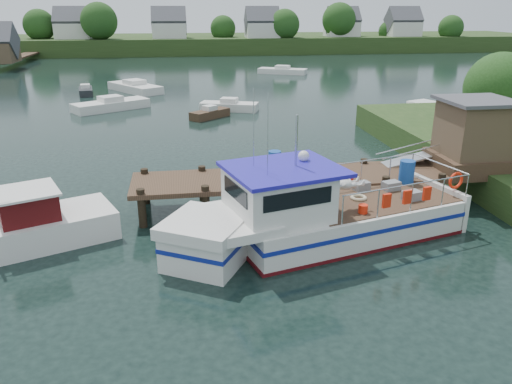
{
  "coord_description": "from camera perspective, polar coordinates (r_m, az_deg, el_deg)",
  "views": [
    {
      "loc": [
        -3.81,
        -19.86,
        8.19
      ],
      "look_at": [
        -1.0,
        -1.5,
        1.3
      ],
      "focal_mm": 35.0,
      "sensor_mm": 36.0,
      "label": 1
    }
  ],
  "objects": [
    {
      "name": "ground_plane",
      "position": [
        21.82,
        2.0,
        -1.71
      ],
      "size": [
        160.0,
        160.0,
        0.0
      ],
      "primitive_type": "plane",
      "color": "black"
    },
    {
      "name": "moored_rowboat",
      "position": [
        39.78,
        -5.29,
        8.94
      ],
      "size": [
        3.35,
        3.13,
        1.0
      ],
      "rotation": [
        0.0,
        0.0,
        0.19
      ],
      "color": "#442F20",
      "rests_on": "ground"
    },
    {
      "name": "moored_d",
      "position": [
        54.03,
        -13.67,
        11.56
      ],
      "size": [
        6.04,
        7.25,
        1.21
      ],
      "rotation": [
        0.0,
        0.0,
        0.08
      ],
      "color": "silver",
      "rests_on": "ground"
    },
    {
      "name": "moored_far",
      "position": [
        67.29,
        3.04,
        13.68
      ],
      "size": [
        6.54,
        4.65,
        1.06
      ],
      "rotation": [
        0.0,
        0.0,
        -0.19
      ],
      "color": "silver",
      "rests_on": "ground"
    },
    {
      "name": "dock",
      "position": [
        23.16,
        18.16,
        4.45
      ],
      "size": [
        16.6,
        3.0,
        4.78
      ],
      "color": "#442F20",
      "rests_on": "ground"
    },
    {
      "name": "moored_b",
      "position": [
        42.67,
        -3.08,
        9.8
      ],
      "size": [
        5.06,
        3.11,
        1.06
      ],
      "rotation": [
        0.0,
        0.0,
        0.28
      ],
      "color": "silver",
      "rests_on": "ground"
    },
    {
      "name": "lobster_boat",
      "position": [
        18.33,
        6.61,
        -2.74
      ],
      "size": [
        11.91,
        6.0,
        5.75
      ],
      "rotation": [
        0.0,
        0.0,
        0.26
      ],
      "color": "silver",
      "rests_on": "ground"
    },
    {
      "name": "work_boat",
      "position": [
        19.89,
        -26.92,
        -4.12
      ],
      "size": [
        8.15,
        5.09,
        4.39
      ],
      "rotation": [
        0.0,
        0.0,
        0.4
      ],
      "color": "silver",
      "rests_on": "ground"
    },
    {
      "name": "moored_e",
      "position": [
        53.54,
        -18.88,
        10.9
      ],
      "size": [
        1.85,
        3.83,
        1.01
      ],
      "rotation": [
        0.0,
        0.0,
        0.35
      ],
      "color": "black",
      "rests_on": "ground"
    },
    {
      "name": "far_shore",
      "position": [
        102.48,
        -6.84,
        16.82
      ],
      "size": [
        140.0,
        42.55,
        9.22
      ],
      "color": "#2B421B",
      "rests_on": "ground"
    },
    {
      "name": "moored_a",
      "position": [
        44.67,
        -16.24,
        9.56
      ],
      "size": [
        6.51,
        5.16,
        1.16
      ],
      "rotation": [
        0.0,
        0.0,
        0.21
      ],
      "color": "silver",
      "rests_on": "ground"
    },
    {
      "name": "moored_c",
      "position": [
        42.82,
        18.48,
        8.87
      ],
      "size": [
        7.51,
        5.02,
        1.13
      ],
      "rotation": [
        0.0,
        0.0,
        0.23
      ],
      "color": "silver",
      "rests_on": "ground"
    }
  ]
}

